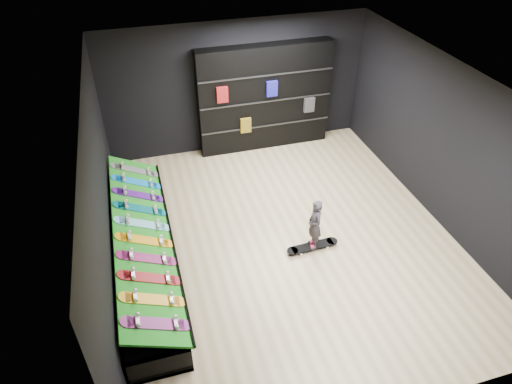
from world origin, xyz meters
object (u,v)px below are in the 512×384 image
object	(u,v)px
floor_skateboard	(312,247)
child	(314,233)
back_shelving	(264,98)
display_rack	(144,254)

from	to	relation	value
floor_skateboard	child	size ratio (longest dim) A/B	1.67
back_shelving	floor_skateboard	xyz separation A→B (m)	(-0.24, -3.77, -1.19)
back_shelving	display_rack	bearing A→B (deg)	-133.58
floor_skateboard	child	bearing A→B (deg)	0.00
floor_skateboard	display_rack	bearing A→B (deg)	168.22
child	back_shelving	bearing A→B (deg)	177.71
child	display_rack	bearing A→B (deg)	-97.43
floor_skateboard	child	distance (m)	0.34
back_shelving	child	size ratio (longest dim) A/B	5.25
display_rack	floor_skateboard	distance (m)	2.96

